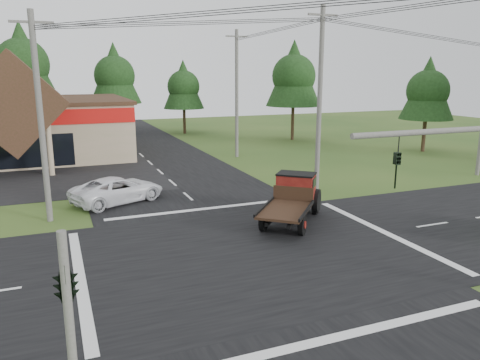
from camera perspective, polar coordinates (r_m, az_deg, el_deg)
ground at (r=20.33m, az=1.39°, el=-8.87°), size 120.00×120.00×0.00m
road_ns at (r=20.33m, az=1.39°, el=-8.84°), size 12.00×120.00×0.02m
road_ew at (r=20.33m, az=1.39°, el=-8.84°), size 120.00×12.00×0.02m
traffic_signal_corner at (r=10.79m, az=-20.62°, el=-9.94°), size 0.53×2.48×4.40m
utility_pole_nw at (r=25.42m, az=-23.15°, el=7.04°), size 2.00×0.30×10.50m
utility_pole_ne at (r=29.73m, az=9.68°, el=9.58°), size 2.00×0.30×11.50m
utility_pole_n at (r=42.30m, az=-0.40°, el=10.53°), size 2.00×0.30×11.20m
tree_row_c at (r=58.38m, az=-25.03°, el=12.96°), size 7.28×7.28×13.13m
tree_row_d at (r=59.79m, az=-15.06°, el=12.39°), size 6.16×6.16×11.11m
tree_row_e at (r=59.39m, az=-6.91°, el=11.44°), size 5.04×5.04×9.09m
tree_side_ne at (r=53.75m, az=6.58°, el=12.72°), size 6.16×6.16×11.11m
tree_side_e_near at (r=48.69m, az=21.94°, el=10.28°), size 5.04×5.04×9.09m
antique_flatbed_truck at (r=24.01m, az=6.22°, el=-2.44°), size 5.46×5.83×2.42m
white_pickup at (r=28.67m, az=-14.67°, el=-1.16°), size 6.09×4.55×1.54m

